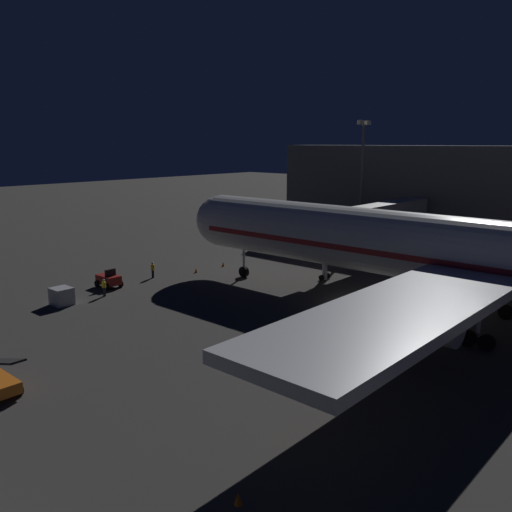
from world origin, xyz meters
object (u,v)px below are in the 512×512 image
object	(u,v)px
traffic_cone_nose_port	(223,264)
traffic_cone_wingtip_svc_side	(238,499)
airliner_at_gate	(478,256)
pushback_tug	(109,280)
jet_bridge	(365,217)
apron_floodlight_mast	(362,174)
baggage_container_near_belt	(62,296)
traffic_cone_nose_starboard	(196,270)
ground_crew_marshaller_fwd	(153,269)
ground_crew_by_belt_loader	(104,287)

from	to	relation	value
traffic_cone_nose_port	traffic_cone_wingtip_svc_side	xyz separation A→B (m)	(30.49, 31.68, 0.00)
airliner_at_gate	pushback_tug	xyz separation A→B (m)	(12.44, -32.80, -5.14)
jet_bridge	apron_floodlight_mast	distance (m)	15.35
baggage_container_near_belt	traffic_cone_nose_starboard	world-z (taller)	baggage_container_near_belt
airliner_at_gate	traffic_cone_nose_port	bearing A→B (deg)	-94.09
traffic_cone_nose_port	pushback_tug	bearing A→B (deg)	-7.94
jet_bridge	pushback_tug	xyz separation A→B (m)	(25.56, -14.88, -5.24)
airliner_at_gate	traffic_cone_nose_starboard	size ratio (longest dim) A/B	115.63
airliner_at_gate	traffic_cone_nose_port	distance (m)	31.35
ground_crew_marshaller_fwd	traffic_cone_nose_starboard	distance (m)	5.16
pushback_tug	traffic_cone_nose_port	size ratio (longest dim) A/B	4.74
baggage_container_near_belt	traffic_cone_nose_port	size ratio (longest dim) A/B	3.28
pushback_tug	traffic_cone_nose_port	xyz separation A→B (m)	(-14.64, 2.04, -0.51)
traffic_cone_nose_port	baggage_container_near_belt	bearing A→B (deg)	0.28
traffic_cone_nose_starboard	baggage_container_near_belt	bearing A→B (deg)	0.35
baggage_container_near_belt	traffic_cone_nose_port	distance (m)	21.06
pushback_tug	traffic_cone_nose_starboard	distance (m)	10.46
apron_floodlight_mast	pushback_tug	world-z (taller)	apron_floodlight_mast
apron_floodlight_mast	airliner_at_gate	bearing A→B (deg)	45.49
baggage_container_near_belt	traffic_cone_nose_starboard	distance (m)	16.66
ground_crew_by_belt_loader	traffic_cone_nose_port	size ratio (longest dim) A/B	3.14
pushback_tug	ground_crew_marshaller_fwd	bearing A→B (deg)	177.34
traffic_cone_wingtip_svc_side	ground_crew_marshaller_fwd	bearing A→B (deg)	-122.49
traffic_cone_nose_starboard	apron_floodlight_mast	bearing A→B (deg)	170.12
pushback_tug	ground_crew_by_belt_loader	bearing A→B (deg)	49.63
traffic_cone_nose_starboard	traffic_cone_nose_port	bearing A→B (deg)	180.00
airliner_at_gate	traffic_cone_wingtip_svc_side	distance (m)	28.87
airliner_at_gate	jet_bridge	world-z (taller)	airliner_at_gate
jet_bridge	traffic_cone_wingtip_svc_side	size ratio (longest dim) A/B	45.00
airliner_at_gate	jet_bridge	distance (m)	22.22
apron_floodlight_mast	baggage_container_near_belt	size ratio (longest dim) A/B	9.80
ground_crew_by_belt_loader	traffic_cone_nose_starboard	bearing A→B (deg)	-177.27
airliner_at_gate	baggage_container_near_belt	xyz separation A→B (m)	(18.85, -30.66, -5.12)
ground_crew_marshaller_fwd	traffic_cone_nose_port	world-z (taller)	ground_crew_marshaller_fwd
jet_bridge	ground_crew_marshaller_fwd	bearing A→B (deg)	-36.03
apron_floodlight_mast	ground_crew_marshaller_fwd	xyz separation A→B (m)	(32.48, -6.61, -9.30)
ground_crew_marshaller_fwd	traffic_cone_wingtip_svc_side	bearing A→B (deg)	57.51
airliner_at_gate	traffic_cone_nose_starboard	distance (m)	31.35
jet_bridge	ground_crew_marshaller_fwd	distance (m)	25.36
apron_floodlight_mast	pushback_tug	distance (m)	39.71
traffic_cone_wingtip_svc_side	jet_bridge	bearing A→B (deg)	-155.53
baggage_container_near_belt	ground_crew_marshaller_fwd	world-z (taller)	ground_crew_marshaller_fwd
jet_bridge	traffic_cone_nose_starboard	distance (m)	20.79
baggage_container_near_belt	ground_crew_by_belt_loader	distance (m)	4.20
apron_floodlight_mast	ground_crew_marshaller_fwd	size ratio (longest dim) A/B	9.85
apron_floodlight_mast	baggage_container_near_belt	xyz separation A→B (m)	(44.35, -4.72, -9.49)
jet_bridge	traffic_cone_nose_starboard	size ratio (longest dim) A/B	45.00
ground_crew_by_belt_loader	traffic_cone_wingtip_svc_side	size ratio (longest dim) A/B	3.14
ground_crew_by_belt_loader	traffic_cone_wingtip_svc_side	bearing A→B (deg)	66.36
airliner_at_gate	jet_bridge	xyz separation A→B (m)	(-13.12, -17.93, 0.10)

